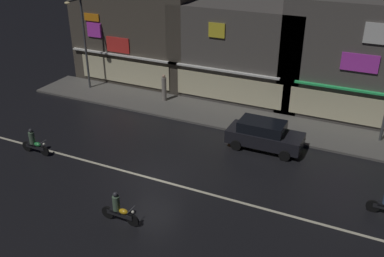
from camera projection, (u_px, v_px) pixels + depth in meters
ground_plane at (153, 179)px, 22.20m from camera, size 140.00×140.00×0.00m
lane_divider_stripe at (153, 179)px, 22.19m from camera, size 27.02×0.16×0.01m
sidewalk_far at (217, 115)px, 29.16m from camera, size 28.44×3.69×0.14m
storefront_left_block at (245, 48)px, 31.92m from camera, size 9.69×6.88×6.70m
storefront_center_block at (368, 56)px, 28.35m from camera, size 10.32×6.70×7.69m
storefront_right_block at (148, 28)px, 35.25m from camera, size 9.80×7.61×7.81m
streetlamp_west at (82, 37)px, 31.65m from camera, size 0.44×1.64×6.81m
pedestrian_on_sidewalk at (164, 88)px, 30.86m from camera, size 0.34×0.34×1.96m
parked_car_near_kerb at (264, 135)px, 24.77m from camera, size 4.30×1.98×1.67m
motorcycle_lead at (34, 143)px, 24.33m from camera, size 1.90×0.60×1.52m
motorcycle_following at (119, 210)px, 18.84m from camera, size 1.90×0.60×1.52m
traffic_cone at (231, 135)px, 26.01m from camera, size 0.36×0.36×0.55m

